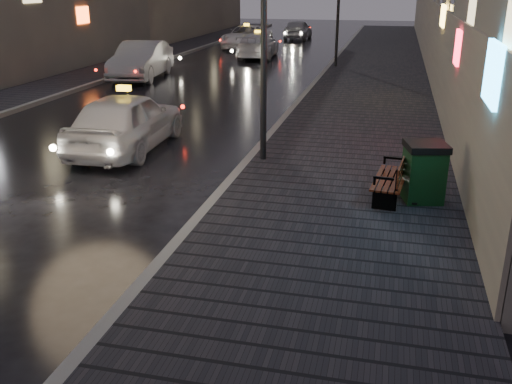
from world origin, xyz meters
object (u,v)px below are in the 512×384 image
lamp_near (264,10)px  taxi_far (247,37)px  taxi_mid (258,45)px  car_left_mid (141,60)px  trash_bin (424,171)px  car_far (298,30)px  bench (393,178)px  taxi_near (126,121)px

lamp_near → taxi_far: lamp_near is taller
taxi_mid → car_left_mid: bearing=64.0°
lamp_near → trash_bin: lamp_near is taller
lamp_near → car_far: 31.05m
lamp_near → taxi_far: 25.19m
bench → taxi_mid: size_ratio=0.35×
lamp_near → car_left_mid: size_ratio=1.10×
car_left_mid → lamp_near: bearing=-61.1°
car_left_mid → taxi_near: bearing=-74.7°
bench → trash_bin: 0.57m
trash_bin → taxi_near: (-7.18, 2.35, 0.04)m
taxi_mid → taxi_far: (-1.87, 4.74, 0.01)m
car_left_mid → car_far: car_left_mid is taller
taxi_near → car_left_mid: 11.53m
lamp_near → car_left_mid: 13.97m
lamp_near → trash_bin: 4.88m
trash_bin → taxi_mid: taxi_mid is taller
trash_bin → bench: bearing=169.0°
taxi_mid → car_far: 11.21m
lamp_near → bench: (2.99, -1.93, -2.93)m
taxi_far → trash_bin: bearing=-65.0°
lamp_near → taxi_far: size_ratio=1.05×
car_left_mid → trash_bin: bearing=-55.4°
trash_bin → taxi_near: taxi_near is taller
car_far → taxi_far: bearing=71.1°
taxi_far → car_far: bearing=74.5°
taxi_mid → taxi_near: bearing=89.0°
car_far → taxi_near: bearing=91.7°
bench → taxi_mid: taxi_mid is taller
bench → car_left_mid: 17.08m
taxi_far → car_far: 6.84m
bench → car_far: bearing=108.9°
car_left_mid → taxi_mid: car_left_mid is taller
bench → taxi_far: (-9.59, 26.09, 0.14)m
taxi_mid → lamp_near: bearing=99.4°
trash_bin → car_far: car_far is taller
trash_bin → taxi_near: bearing=148.6°
taxi_far → lamp_near: bearing=-71.0°
bench → taxi_far: taxi_far is taller
trash_bin → car_left_mid: (-11.58, 13.01, 0.07)m
trash_bin → taxi_mid: 22.87m
taxi_near → car_far: taxi_near is taller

